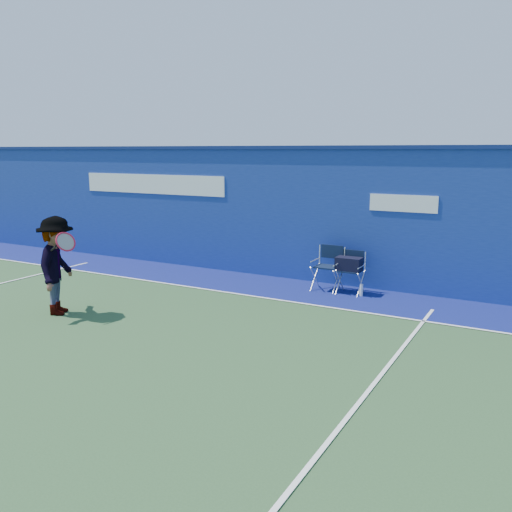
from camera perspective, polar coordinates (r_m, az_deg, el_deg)
The scene contains 8 objects.
ground at distance 9.38m, azimuth -15.75°, elevation -7.88°, with size 80.00×80.00×0.00m, color #2A4B28.
stadium_wall at distance 13.16m, azimuth -0.07°, elevation 4.85°, with size 24.00×0.50×3.08m.
out_of_bounds_strip at distance 12.49m, azimuth -2.50°, elevation -2.71°, with size 24.00×1.80×0.01m, color navy.
court_lines at distance 9.78m, azimuth -13.28°, elevation -6.88°, with size 24.00×12.00×0.01m.
directors_chair_left at distance 11.76m, azimuth 7.54°, elevation -2.18°, with size 0.57×0.51×0.96m.
directors_chair_right at distance 11.60m, azimuth 9.76°, elevation -2.07°, with size 0.53×0.48×0.89m.
water_bottle at distance 11.43m, azimuth 11.02°, elevation -3.57°, with size 0.07×0.07×0.26m, color white.
tennis_player at distance 10.54m, azimuth -20.20°, elevation -0.95°, with size 1.17×1.35×1.81m.
Camera 1 is at (6.32, -6.25, 2.98)m, focal length 38.00 mm.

